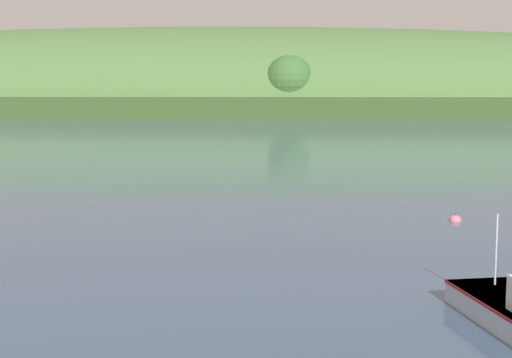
# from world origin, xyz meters

# --- Properties ---
(far_shoreline_hill) EXTENTS (568.56, 129.31, 48.13)m
(far_shoreline_hill) POSITION_xyz_m (-16.35, 205.29, 0.24)
(far_shoreline_hill) COLOR #314A21
(far_shoreline_hill) RESTS_ON ground
(mooring_buoy_off_fishing_boat) EXTENTS (0.58, 0.58, 0.66)m
(mooring_buoy_off_fishing_boat) POSITION_xyz_m (16.75, 30.12, 0.00)
(mooring_buoy_off_fishing_boat) COLOR #E06675
(mooring_buoy_off_fishing_boat) RESTS_ON ground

